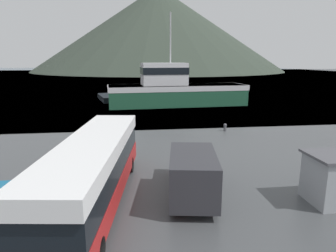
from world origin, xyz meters
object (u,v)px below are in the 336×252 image
tour_bus (94,168)px  fishing_boat (175,89)px  delivery_van (192,172)px  small_boat (107,98)px

tour_bus → fishing_boat: size_ratio=0.59×
delivery_van → fishing_boat: (3.65, 30.13, 1.08)m
delivery_van → small_boat: size_ratio=0.81×
fishing_boat → small_boat: (-10.25, 6.57, -1.89)m
fishing_boat → small_boat: size_ratio=2.70×
delivery_van → fishing_boat: 30.37m
delivery_van → fishing_boat: bearing=92.3°
tour_bus → small_boat: 37.07m
tour_bus → fishing_boat: 31.53m
delivery_van → small_boat: 37.30m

